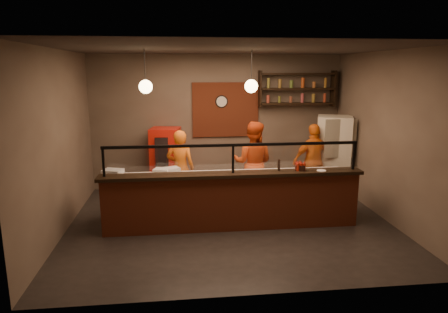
{
  "coord_description": "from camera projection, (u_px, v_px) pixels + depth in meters",
  "views": [
    {
      "loc": [
        -0.94,
        -7.07,
        2.85
      ],
      "look_at": [
        -0.09,
        0.3,
        1.23
      ],
      "focal_mm": 32.0,
      "sensor_mm": 36.0,
      "label": 1
    }
  ],
  "objects": [
    {
      "name": "wall_back",
      "position": [
        217.0,
        122.0,
        9.66
      ],
      "size": [
        6.0,
        0.0,
        6.0
      ],
      "primitive_type": "plane",
      "rotation": [
        1.57,
        0.0,
        0.0
      ],
      "color": "#6B5D4F",
      "rests_on": "floor"
    },
    {
      "name": "fridge",
      "position": [
        333.0,
        155.0,
        9.22
      ],
      "size": [
        0.96,
        0.93,
        1.82
      ],
      "primitive_type": "cube",
      "rotation": [
        0.0,
        0.0,
        -0.36
      ],
      "color": "silver",
      "rests_on": "floor"
    },
    {
      "name": "wall_left",
      "position": [
        59.0,
        143.0,
        6.9
      ],
      "size": [
        0.0,
        5.0,
        5.0
      ],
      "primitive_type": "plane",
      "rotation": [
        1.57,
        0.0,
        1.57
      ],
      "color": "#6B5D4F",
      "rests_on": "floor"
    },
    {
      "name": "cook_mid",
      "position": [
        253.0,
        163.0,
        8.55
      ],
      "size": [
        1.05,
        0.94,
        1.78
      ],
      "primitive_type": "imported",
      "rotation": [
        0.0,
        0.0,
        2.77
      ],
      "color": "#C74112",
      "rests_on": "floor"
    },
    {
      "name": "cook_left",
      "position": [
        180.0,
        168.0,
        8.42
      ],
      "size": [
        0.67,
        0.52,
        1.62
      ],
      "primitive_type": "imported",
      "rotation": [
        0.0,
        0.0,
        2.91
      ],
      "color": "orange",
      "rests_on": "floor"
    },
    {
      "name": "prep_tub_b",
      "position": [
        162.0,
        172.0,
        7.45
      ],
      "size": [
        0.34,
        0.3,
        0.14
      ],
      "primitive_type": "cube",
      "rotation": [
        0.0,
        0.0,
        -0.3
      ],
      "color": "white",
      "rests_on": "worktop"
    },
    {
      "name": "small_plate",
      "position": [
        321.0,
        171.0,
        7.19
      ],
      "size": [
        0.17,
        0.17,
        0.01
      ],
      "primitive_type": "cylinder",
      "rotation": [
        0.0,
        0.0,
        0.03
      ],
      "color": "white",
      "rests_on": "counter_ledge"
    },
    {
      "name": "prep_tub_a",
      "position": [
        172.0,
        171.0,
        7.53
      ],
      "size": [
        0.34,
        0.31,
        0.14
      ],
      "primitive_type": "cube",
      "rotation": [
        0.0,
        0.0,
        0.39
      ],
      "color": "silver",
      "rests_on": "worktop"
    },
    {
      "name": "worktop_cabinet",
      "position": [
        229.0,
        198.0,
        7.68
      ],
      "size": [
        4.6,
        0.75,
        0.85
      ],
      "primitive_type": "cube",
      "color": "gray",
      "rests_on": "floor"
    },
    {
      "name": "cook_right",
      "position": [
        314.0,
        161.0,
        8.91
      ],
      "size": [
        1.02,
        0.51,
        1.68
      ],
      "primitive_type": "imported",
      "rotation": [
        0.0,
        0.0,
        3.25
      ],
      "color": "orange",
      "rests_on": "floor"
    },
    {
      "name": "wall_clock",
      "position": [
        222.0,
        101.0,
        9.53
      ],
      "size": [
        0.3,
        0.04,
        0.3
      ],
      "primitive_type": "cylinder",
      "rotation": [
        1.57,
        0.0,
        0.0
      ],
      "color": "black",
      "rests_on": "wall_back"
    },
    {
      "name": "counter_ledge",
      "position": [
        233.0,
        174.0,
        7.07
      ],
      "size": [
        4.7,
        0.37,
        0.06
      ],
      "primitive_type": "cube",
      "color": "black",
      "rests_on": "service_counter"
    },
    {
      "name": "prep_tub_c",
      "position": [
        113.0,
        174.0,
        7.28
      ],
      "size": [
        0.4,
        0.36,
        0.17
      ],
      "primitive_type": "cube",
      "rotation": [
        0.0,
        0.0,
        -0.32
      ],
      "color": "silver",
      "rests_on": "worktop"
    },
    {
      "name": "wall_front",
      "position": [
        258.0,
        175.0,
        4.81
      ],
      "size": [
        6.0,
        0.0,
        6.0
      ],
      "primitive_type": "plane",
      "rotation": [
        -1.57,
        0.0,
        0.0
      ],
      "color": "#6B5D4F",
      "rests_on": "floor"
    },
    {
      "name": "floor",
      "position": [
        230.0,
        223.0,
        7.58
      ],
      "size": [
        6.0,
        6.0,
        0.0
      ],
      "primitive_type": "plane",
      "color": "black",
      "rests_on": "ground"
    },
    {
      "name": "ceiling",
      "position": [
        231.0,
        49.0,
        6.9
      ],
      "size": [
        6.0,
        6.0,
        0.0
      ],
      "primitive_type": "plane",
      "rotation": [
        3.14,
        0.0,
        0.0
      ],
      "color": "#39322C",
      "rests_on": "wall_back"
    },
    {
      "name": "pizza_dough",
      "position": [
        284.0,
        172.0,
        7.7
      ],
      "size": [
        0.76,
        0.76,
        0.01
      ],
      "primitive_type": "cylinder",
      "rotation": [
        0.0,
        0.0,
        -0.42
      ],
      "color": "white",
      "rests_on": "worktop"
    },
    {
      "name": "rolling_pin",
      "position": [
        163.0,
        176.0,
        7.38
      ],
      "size": [
        0.33,
        0.11,
        0.06
      ],
      "primitive_type": "cylinder",
      "rotation": [
        0.0,
        1.57,
        0.18
      ],
      "color": "gold",
      "rests_on": "worktop"
    },
    {
      "name": "sneeze_guard",
      "position": [
        233.0,
        156.0,
        7.0
      ],
      "size": [
        4.5,
        0.05,
        0.52
      ],
      "color": "white",
      "rests_on": "counter_ledge"
    },
    {
      "name": "brick_patch",
      "position": [
        226.0,
        110.0,
        9.59
      ],
      "size": [
        1.6,
        0.04,
        1.3
      ],
      "primitive_type": "cube",
      "color": "brown",
      "rests_on": "wall_back"
    },
    {
      "name": "pendant_right",
      "position": [
        251.0,
        86.0,
        7.27
      ],
      "size": [
        0.24,
        0.24,
        0.77
      ],
      "color": "black",
      "rests_on": "ceiling"
    },
    {
      "name": "service_counter",
      "position": [
        233.0,
        203.0,
        7.18
      ],
      "size": [
        4.6,
        0.25,
        1.0
      ],
      "primitive_type": "cube",
      "color": "brown",
      "rests_on": "floor"
    },
    {
      "name": "condiment_caddy",
      "position": [
        300.0,
        168.0,
        7.23
      ],
      "size": [
        0.21,
        0.18,
        0.1
      ],
      "primitive_type": "cube",
      "rotation": [
        0.0,
        0.0,
        -0.27
      ],
      "color": "black",
      "rests_on": "counter_ledge"
    },
    {
      "name": "red_cooler",
      "position": [
        166.0,
        160.0,
        9.36
      ],
      "size": [
        0.75,
        0.7,
        1.53
      ],
      "primitive_type": "cube",
      "rotation": [
        0.0,
        0.0,
        -0.17
      ],
      "color": "red",
      "rests_on": "floor"
    },
    {
      "name": "worktop",
      "position": [
        229.0,
        176.0,
        7.59
      ],
      "size": [
        4.6,
        0.75,
        0.05
      ],
      "primitive_type": "cube",
      "color": "white",
      "rests_on": "worktop_cabinet"
    },
    {
      "name": "wall_shelving",
      "position": [
        297.0,
        89.0,
        9.53
      ],
      "size": [
        1.84,
        0.28,
        0.85
      ],
      "color": "black",
      "rests_on": "wall_back"
    },
    {
      "name": "wall_right",
      "position": [
        387.0,
        137.0,
        7.57
      ],
      "size": [
        0.0,
        5.0,
        5.0
      ],
      "primitive_type": "plane",
      "rotation": [
        1.57,
        0.0,
        -1.57
      ],
      "color": "#6B5D4F",
      "rests_on": "floor"
    },
    {
      "name": "pepper_mill",
      "position": [
        279.0,
        165.0,
        7.2
      ],
      "size": [
        0.05,
        0.05,
        0.2
      ],
      "primitive_type": "cylinder",
      "rotation": [
        0.0,
        0.0,
        0.08
      ],
      "color": "black",
      "rests_on": "counter_ledge"
    },
    {
      "name": "pendant_left",
      "position": [
        146.0,
        87.0,
        7.06
      ],
      "size": [
        0.24,
        0.24,
        0.77
      ],
      "color": "black",
      "rests_on": "ceiling"
    }
  ]
}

